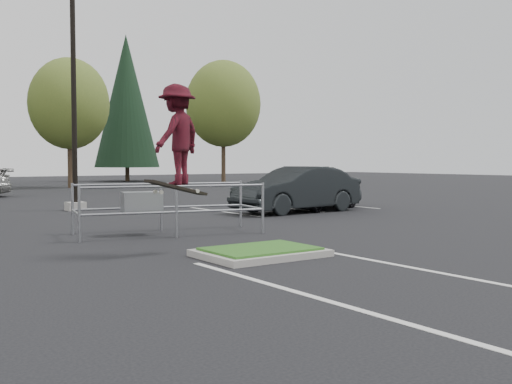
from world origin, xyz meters
TOP-DOWN VIEW (x-y plane):
  - ground at (0.00, 0.00)m, footprint 120.00×120.00m
  - grass_median at (0.00, 0.00)m, footprint 2.20×1.60m
  - stall_lines at (-1.35, 6.02)m, footprint 22.62×17.60m
  - light_pole at (0.50, 12.00)m, footprint 0.70×0.60m
  - decid_c at (5.99, 29.83)m, footprint 5.12×5.12m
  - decid_d at (17.99, 30.33)m, footprint 5.76×5.76m
  - conif_c at (14.00, 39.50)m, footprint 5.50×5.50m
  - cart_corral at (-0.35, 4.11)m, footprint 4.57×2.46m
  - skateboarder at (-1.20, 1.00)m, footprint 1.38×1.19m
  - car_r_charc at (6.50, 7.00)m, footprint 4.85×1.99m
  - car_r_black at (8.00, 7.65)m, footprint 4.71×3.15m

SIDE VIEW (x-z plane):
  - ground at x=0.00m, z-range 0.00..0.00m
  - stall_lines at x=-1.35m, z-range 0.00..0.01m
  - grass_median at x=0.00m, z-range 0.00..0.16m
  - car_r_black at x=8.00m, z-range 0.00..1.49m
  - cart_corral at x=-0.35m, z-range 0.16..1.39m
  - car_r_charc at x=6.50m, z-range 0.00..1.56m
  - skateboarder at x=-1.20m, z-range 1.19..3.26m
  - light_pole at x=0.50m, z-range -0.50..9.62m
  - decid_c at x=5.99m, z-range 1.06..9.45m
  - decid_d at x=17.99m, z-range 1.20..10.63m
  - conif_c at x=14.00m, z-range 0.60..13.10m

